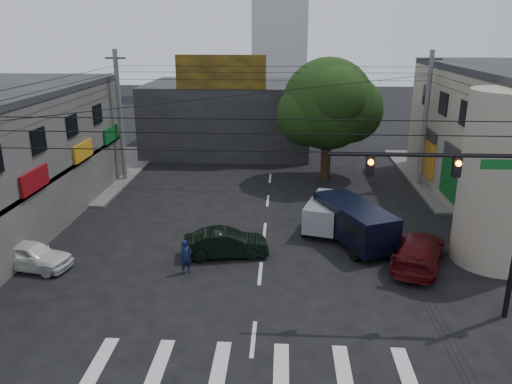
# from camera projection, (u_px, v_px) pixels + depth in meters

# --- Properties ---
(ground) EXTENTS (160.00, 160.00, 0.00)m
(ground) POSITION_uv_depth(u_px,v_px,m) (258.00, 296.00, 20.53)
(ground) COLOR black
(ground) RESTS_ON ground
(sidewalk_far_left) EXTENTS (16.00, 16.00, 0.15)m
(sidewalk_far_left) POSITION_uv_depth(u_px,v_px,m) (38.00, 170.00, 38.55)
(sidewalk_far_left) COLOR #514F4C
(sidewalk_far_left) RESTS_ON ground
(corner_column) EXTENTS (4.00, 4.00, 8.00)m
(corner_column) POSITION_uv_depth(u_px,v_px,m) (506.00, 180.00, 22.49)
(corner_column) COLOR gray
(corner_column) RESTS_ON ground
(building_far) EXTENTS (14.00, 10.00, 6.00)m
(building_far) POSITION_uv_depth(u_px,v_px,m) (229.00, 117.00, 44.48)
(building_far) COLOR #232326
(building_far) RESTS_ON ground
(billboard) EXTENTS (7.00, 0.30, 2.60)m
(billboard) POSITION_uv_depth(u_px,v_px,m) (221.00, 72.00, 38.49)
(billboard) COLOR olive
(billboard) RESTS_ON building_far
(street_tree) EXTENTS (6.40, 6.40, 8.70)m
(street_tree) POSITION_uv_depth(u_px,v_px,m) (328.00, 104.00, 34.74)
(street_tree) COLOR black
(street_tree) RESTS_ON ground
(traffic_gantry) EXTENTS (7.10, 0.35, 7.20)m
(traffic_gantry) POSITION_uv_depth(u_px,v_px,m) (477.00, 196.00, 17.65)
(traffic_gantry) COLOR black
(traffic_gantry) RESTS_ON ground
(utility_pole_far_left) EXTENTS (0.32, 0.32, 9.20)m
(utility_pole_far_left) POSITION_uv_depth(u_px,v_px,m) (120.00, 117.00, 34.84)
(utility_pole_far_left) COLOR #59595B
(utility_pole_far_left) RESTS_ON ground
(utility_pole_far_right) EXTENTS (0.32, 0.32, 9.20)m
(utility_pole_far_right) POSITION_uv_depth(u_px,v_px,m) (425.00, 120.00, 33.72)
(utility_pole_far_right) COLOR #59595B
(utility_pole_far_right) RESTS_ON ground
(dark_sedan) EXTENTS (2.74, 4.51, 1.33)m
(dark_sedan) POSITION_uv_depth(u_px,v_px,m) (226.00, 243.00, 23.95)
(dark_sedan) COLOR black
(dark_sedan) RESTS_ON ground
(white_compact) EXTENTS (2.83, 4.33, 1.30)m
(white_compact) POSITION_uv_depth(u_px,v_px,m) (30.00, 255.00, 22.72)
(white_compact) COLOR white
(white_compact) RESTS_ON ground
(maroon_sedan) EXTENTS (5.43, 6.38, 1.45)m
(maroon_sedan) POSITION_uv_depth(u_px,v_px,m) (419.00, 251.00, 23.00)
(maroon_sedan) COLOR #4D0B0E
(maroon_sedan) RESTS_ON ground
(silver_minivan) EXTENTS (4.85, 3.77, 1.71)m
(silver_minivan) POSITION_uv_depth(u_px,v_px,m) (325.00, 215.00, 27.12)
(silver_minivan) COLOR #A1A4A9
(silver_minivan) RESTS_ON ground
(navy_van) EXTENTS (6.71, 5.89, 2.09)m
(navy_van) POSITION_uv_depth(u_px,v_px,m) (354.00, 224.00, 25.27)
(navy_van) COLOR black
(navy_van) RESTS_ON ground
(traffic_officer) EXTENTS (0.96, 0.96, 1.60)m
(traffic_officer) POSITION_uv_depth(u_px,v_px,m) (186.00, 257.00, 22.21)
(traffic_officer) COLOR #11173D
(traffic_officer) RESTS_ON ground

